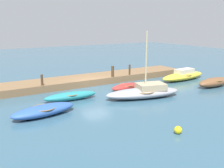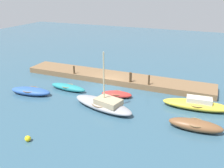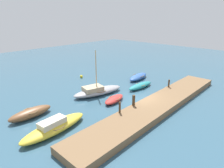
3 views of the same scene
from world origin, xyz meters
The scene contains 12 objects.
ground_plane centered at (0.00, 0.00, 0.00)m, with size 84.00×84.00×0.00m, color #33566B.
dock_platform centered at (0.00, -2.19, 0.32)m, with size 22.25×3.18×0.64m, color brown.
rowboat_brown centered at (-9.65, 5.33, 0.43)m, with size 4.04×1.41×0.84m.
rowboat_teal centered at (3.50, 2.43, 0.32)m, with size 4.25×1.37×0.62m.
motorboat_yellow centered at (-9.44, 1.65, 0.45)m, with size 6.04×2.14×1.13m.
rowboat_blue centered at (6.38, 4.85, 0.36)m, with size 4.45×2.06×0.71m.
sailboat_grey centered at (-1.76, 4.88, 0.48)m, with size 6.43×3.33×5.24m.
dinghy_red centered at (-1.91, 2.04, 0.29)m, with size 3.21×1.71×0.57m.
mooring_post_west centered at (-4.37, -0.85, 1.16)m, with size 0.19×0.19×1.04m, color #47331E.
mooring_post_mid_west centered at (-2.33, -0.85, 1.17)m, with size 0.28×0.28×1.06m, color #47331E.
mooring_post_mid_east centered at (4.69, -0.85, 1.11)m, with size 0.20×0.20×0.94m, color #47331E.
marker_buoy centered at (1.10, 11.44, 0.21)m, with size 0.43×0.43×0.43m, color yellow.
Camera 2 is at (-10.01, 22.49, 10.14)m, focal length 38.96 mm.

